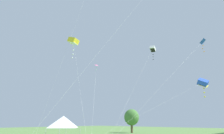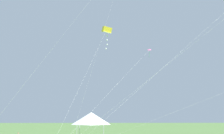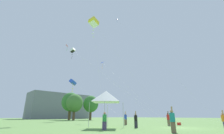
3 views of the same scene
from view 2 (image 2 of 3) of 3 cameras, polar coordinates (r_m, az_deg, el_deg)
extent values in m
pyramid|color=white|center=(27.91, -4.79, -11.63)|extent=(3.06, 3.06, 1.33)
cylinder|color=silver|center=(19.08, 11.37, -0.42)|extent=(3.08, 18.14, 14.35)
cylinder|color=silver|center=(30.69, -2.82, 5.10)|extent=(1.38, 7.03, 24.51)
cylinder|color=silver|center=(20.80, -7.33, 12.01)|extent=(3.21, 18.12, 23.69)
cylinder|color=silver|center=(24.53, 19.72, -7.44)|extent=(5.03, 25.34, 10.00)
cylinder|color=silver|center=(23.22, 10.57, -1.08)|extent=(5.52, 17.53, 15.35)
cylinder|color=silver|center=(24.89, -0.71, -5.98)|extent=(10.76, 10.33, 11.85)
pyramid|color=pink|center=(31.72, 8.53, 3.97)|extent=(0.55, 0.58, 0.38)
sphere|color=green|center=(31.63, 8.50, 3.41)|extent=(0.07, 0.07, 0.07)
sphere|color=green|center=(31.57, 8.51, 3.06)|extent=(0.07, 0.07, 0.07)
sphere|color=green|center=(31.49, 8.57, 2.72)|extent=(0.07, 0.07, 0.07)
sphere|color=green|center=(31.56, 8.44, 2.31)|extent=(0.07, 0.07, 0.07)
cylinder|color=silver|center=(24.53, -6.76, -3.28)|extent=(9.54, 4.76, 14.02)
cube|color=yellow|center=(30.74, -1.21, 8.51)|extent=(1.53, 1.34, 1.15)
cube|color=white|center=(30.63, -1.21, 7.89)|extent=(1.30, 1.13, 0.54)
sphere|color=white|center=(30.52, -1.12, 7.11)|extent=(0.19, 0.19, 0.19)
sphere|color=white|center=(30.32, -1.15, 6.17)|extent=(0.19, 0.19, 0.19)
sphere|color=white|center=(30.23, -1.11, 5.16)|extent=(0.19, 0.19, 0.19)
sphere|color=white|center=(30.02, -1.37, 4.21)|extent=(0.19, 0.19, 0.19)
camera|label=1|loc=(17.43, -71.62, -4.23)|focal=35.00mm
camera|label=3|loc=(42.25, -23.21, -13.56)|focal=24.00mm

